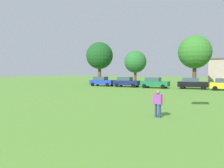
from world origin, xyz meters
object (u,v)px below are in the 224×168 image
(tree_right, at_px, (195,52))
(tree_left, at_px, (135,62))
(adult_bystander, at_px, (158,101))
(parked_car_navy_1, at_px, (126,82))
(parked_car_black_3, at_px, (193,83))
(parked_car_blue_0, at_px, (102,81))
(parked_car_green_2, at_px, (155,83))
(tree_far_left, at_px, (100,56))

(tree_right, bearing_deg, tree_left, 179.16)
(adult_bystander, relative_size, parked_car_navy_1, 0.37)
(parked_car_navy_1, bearing_deg, parked_car_black_3, 1.33)
(parked_car_blue_0, relative_size, parked_car_green_2, 1.00)
(parked_car_blue_0, relative_size, tree_right, 0.50)
(parked_car_green_2, height_order, tree_left, tree_left)
(parked_car_blue_0, bearing_deg, adult_bystander, -55.07)
(parked_car_green_2, height_order, tree_far_left, tree_far_left)
(parked_car_black_3, bearing_deg, parked_car_navy_1, -178.67)
(parked_car_green_2, bearing_deg, tree_far_left, 153.14)
(parked_car_blue_0, height_order, parked_car_navy_1, same)
(parked_car_black_3, bearing_deg, parked_car_blue_0, 179.79)
(parked_car_black_3, xyz_separation_m, tree_left, (-11.14, 5.49, 3.53))
(parked_car_navy_1, bearing_deg, parked_car_green_2, -5.23)
(parked_car_blue_0, distance_m, parked_car_navy_1, 4.84)
(parked_car_blue_0, height_order, parked_car_black_3, same)
(parked_car_green_2, bearing_deg, tree_right, 49.41)
(parked_car_navy_1, height_order, parked_car_green_2, same)
(parked_car_navy_1, relative_size, tree_right, 0.50)
(parked_car_navy_1, bearing_deg, tree_right, 28.87)
(parked_car_blue_0, xyz_separation_m, tree_far_left, (-3.88, 6.16, 4.95))
(adult_bystander, bearing_deg, parked_car_navy_1, -52.32)
(tree_far_left, bearing_deg, parked_car_green_2, -26.86)
(adult_bystander, distance_m, tree_right, 29.48)
(parked_car_black_3, relative_size, tree_right, 0.50)
(adult_bystander, relative_size, tree_right, 0.18)
(parked_car_green_2, bearing_deg, adult_bystander, -73.53)
(tree_left, bearing_deg, parked_car_green_2, -48.21)
(parked_car_black_3, bearing_deg, parked_car_green_2, -172.90)
(parked_car_blue_0, height_order, parked_car_green_2, same)
(parked_car_green_2, xyz_separation_m, tree_far_left, (-13.66, 6.92, 4.95))
(adult_bystander, relative_size, tree_left, 0.25)
(parked_car_navy_1, distance_m, parked_car_black_3, 10.56)
(parked_car_green_2, relative_size, tree_right, 0.50)
(parked_car_black_3, height_order, tree_left, tree_left)
(tree_far_left, bearing_deg, tree_left, -5.11)
(parked_car_black_3, distance_m, tree_right, 7.31)
(parked_car_green_2, height_order, parked_car_black_3, same)
(adult_bystander, distance_m, parked_car_black_3, 23.72)
(parked_car_blue_0, xyz_separation_m, parked_car_green_2, (9.78, -0.75, 0.00))
(parked_car_blue_0, distance_m, tree_far_left, 8.81)
(parked_car_green_2, relative_size, tree_far_left, 0.50)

